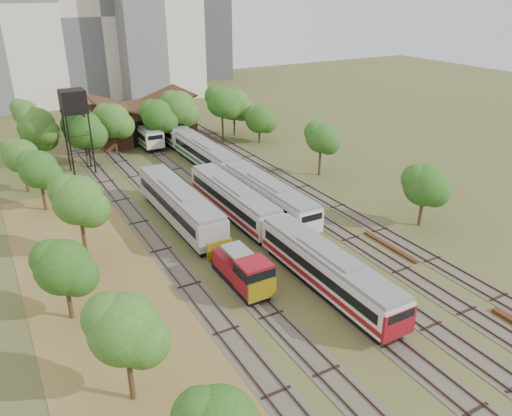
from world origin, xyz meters
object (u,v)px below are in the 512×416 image
railcar_red_set (274,230)px  water_tower (73,103)px  railcar_green_set (206,155)px  shunter_locomotive (244,272)px

railcar_red_set → water_tower: (-11.78, 32.44, 7.71)m
railcar_red_set → railcar_green_set: 25.59m
railcar_green_set → water_tower: bearing=155.6°
railcar_red_set → water_tower: 35.36m
railcar_red_set → water_tower: water_tower is taller
railcar_green_set → shunter_locomotive: size_ratio=6.43×
shunter_locomotive → water_tower: size_ratio=0.71×
railcar_red_set → shunter_locomotive: (-6.00, -4.93, -0.33)m
railcar_green_set → shunter_locomotive: railcar_green_set is taller
railcar_green_set → railcar_red_set: bearing=-99.0°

